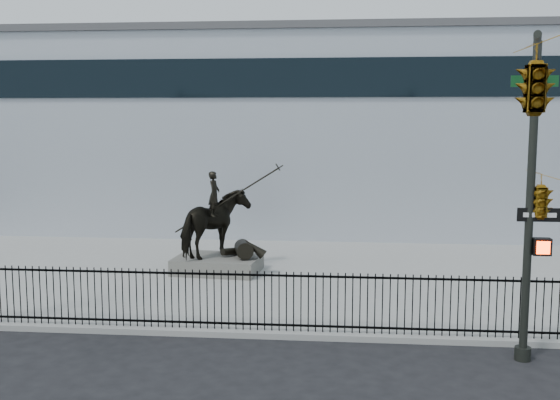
{
  "coord_description": "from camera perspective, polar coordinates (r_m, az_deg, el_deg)",
  "views": [
    {
      "loc": [
        2.92,
        -14.33,
        5.42
      ],
      "look_at": [
        0.99,
        6.0,
        2.81
      ],
      "focal_mm": 42.0,
      "sensor_mm": 36.0,
      "label": 1
    }
  ],
  "objects": [
    {
      "name": "picket_fence",
      "position": [
        16.48,
        -5.06,
        -8.64
      ],
      "size": [
        22.1,
        0.1,
        1.5
      ],
      "color": "black",
      "rests_on": "plaza"
    },
    {
      "name": "traffic_signal_right",
      "position": [
        12.84,
        21.5,
        4.26
      ],
      "size": [
        2.17,
        6.86,
        7.0
      ],
      "color": "black",
      "rests_on": "ground"
    },
    {
      "name": "equestrian_statue",
      "position": [
        22.21,
        -5.37,
        -2.15
      ],
      "size": [
        3.6,
        2.41,
        3.06
      ],
      "rotation": [
        0.0,
        0.0,
        -0.1
      ],
      "color": "black",
      "rests_on": "statue_plinth"
    },
    {
      "name": "statue_plinth",
      "position": [
        22.49,
        -5.46,
        -5.6
      ],
      "size": [
        3.0,
        2.21,
        0.53
      ],
      "primitive_type": "cube",
      "rotation": [
        0.0,
        0.0,
        -0.1
      ],
      "color": "#51504A",
      "rests_on": "plaza"
    },
    {
      "name": "building",
      "position": [
        34.47,
        0.56,
        5.76
      ],
      "size": [
        44.0,
        14.0,
        9.0
      ],
      "primitive_type": "cube",
      "color": "silver",
      "rests_on": "ground"
    },
    {
      "name": "ground",
      "position": [
        15.6,
        -5.87,
        -13.08
      ],
      "size": [
        120.0,
        120.0,
        0.0
      ],
      "primitive_type": "plane",
      "color": "black",
      "rests_on": "ground"
    },
    {
      "name": "plaza",
      "position": [
        22.18,
        -2.32,
        -6.65
      ],
      "size": [
        30.0,
        12.0,
        0.15
      ],
      "primitive_type": "cube",
      "color": "gray",
      "rests_on": "ground"
    }
  ]
}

